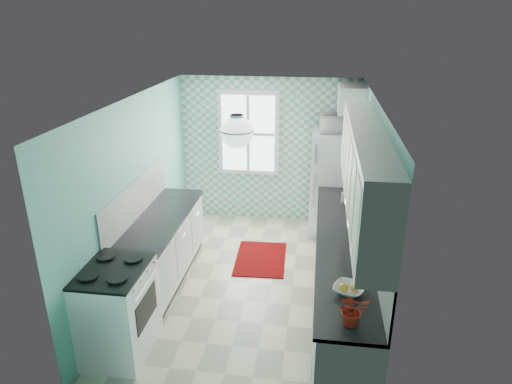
# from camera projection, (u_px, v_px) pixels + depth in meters

# --- Properties ---
(floor) EXTENTS (3.00, 4.40, 0.02)m
(floor) POSITION_uv_depth(u_px,v_px,m) (250.00, 283.00, 6.28)
(floor) COLOR beige
(floor) RESTS_ON ground
(ceiling) EXTENTS (3.00, 4.40, 0.02)m
(ceiling) POSITION_uv_depth(u_px,v_px,m) (249.00, 100.00, 5.35)
(ceiling) COLOR white
(ceiling) RESTS_ON wall_back
(wall_back) EXTENTS (3.00, 0.02, 2.50)m
(wall_back) POSITION_uv_depth(u_px,v_px,m) (269.00, 151.00, 7.85)
(wall_back) COLOR #64BAAE
(wall_back) RESTS_ON floor
(wall_front) EXTENTS (3.00, 0.02, 2.50)m
(wall_front) POSITION_uv_depth(u_px,v_px,m) (209.00, 299.00, 3.78)
(wall_front) COLOR #64BAAE
(wall_front) RESTS_ON floor
(wall_left) EXTENTS (0.02, 4.40, 2.50)m
(wall_left) POSITION_uv_depth(u_px,v_px,m) (136.00, 193.00, 6.01)
(wall_left) COLOR #64BAAE
(wall_left) RESTS_ON floor
(wall_right) EXTENTS (0.02, 4.40, 2.50)m
(wall_right) POSITION_uv_depth(u_px,v_px,m) (370.00, 205.00, 5.62)
(wall_right) COLOR #64BAAE
(wall_right) RESTS_ON floor
(accent_wall) EXTENTS (3.00, 0.01, 2.50)m
(accent_wall) POSITION_uv_depth(u_px,v_px,m) (269.00, 151.00, 7.83)
(accent_wall) COLOR #67B09B
(accent_wall) RESTS_ON wall_back
(window) EXTENTS (1.04, 0.05, 1.44)m
(window) POSITION_uv_depth(u_px,v_px,m) (248.00, 134.00, 7.74)
(window) COLOR white
(window) RESTS_ON wall_back
(backsplash_right) EXTENTS (0.02, 3.60, 0.51)m
(backsplash_right) POSITION_uv_depth(u_px,v_px,m) (371.00, 223.00, 5.27)
(backsplash_right) COLOR white
(backsplash_right) RESTS_ON wall_right
(backsplash_left) EXTENTS (0.02, 2.15, 0.51)m
(backsplash_left) POSITION_uv_depth(u_px,v_px,m) (136.00, 199.00, 5.96)
(backsplash_left) COLOR white
(backsplash_left) RESTS_ON wall_left
(upper_cabinets_right) EXTENTS (0.33, 3.20, 0.90)m
(upper_cabinets_right) POSITION_uv_depth(u_px,v_px,m) (364.00, 170.00, 4.85)
(upper_cabinets_right) COLOR white
(upper_cabinets_right) RESTS_ON wall_right
(upper_cabinet_fridge) EXTENTS (0.40, 0.74, 0.40)m
(upper_cabinet_fridge) POSITION_uv_depth(u_px,v_px,m) (351.00, 98.00, 6.97)
(upper_cabinet_fridge) COLOR white
(upper_cabinet_fridge) RESTS_ON wall_right
(ceiling_light) EXTENTS (0.34, 0.34, 0.35)m
(ceiling_light) POSITION_uv_depth(u_px,v_px,m) (237.00, 132.00, 4.68)
(ceiling_light) COLOR silver
(ceiling_light) RESTS_ON ceiling
(base_cabinets_right) EXTENTS (0.60, 3.60, 0.90)m
(base_cabinets_right) POSITION_uv_depth(u_px,v_px,m) (341.00, 277.00, 5.58)
(base_cabinets_right) COLOR white
(base_cabinets_right) RESTS_ON floor
(countertop_right) EXTENTS (0.63, 3.60, 0.04)m
(countertop_right) POSITION_uv_depth(u_px,v_px,m) (343.00, 243.00, 5.41)
(countertop_right) COLOR black
(countertop_right) RESTS_ON base_cabinets_right
(base_cabinets_left) EXTENTS (0.60, 2.15, 0.90)m
(base_cabinets_left) POSITION_uv_depth(u_px,v_px,m) (162.00, 251.00, 6.19)
(base_cabinets_left) COLOR white
(base_cabinets_left) RESTS_ON floor
(countertop_left) EXTENTS (0.63, 2.15, 0.04)m
(countertop_left) POSITION_uv_depth(u_px,v_px,m) (160.00, 219.00, 6.02)
(countertop_left) COLOR black
(countertop_left) RESTS_ON base_cabinets_left
(fridge) EXTENTS (0.74, 0.74, 1.71)m
(fridge) POSITION_uv_depth(u_px,v_px,m) (333.00, 183.00, 7.47)
(fridge) COLOR silver
(fridge) RESTS_ON floor
(stove) EXTENTS (0.67, 0.84, 1.01)m
(stove) POSITION_uv_depth(u_px,v_px,m) (117.00, 309.00, 4.85)
(stove) COLOR silver
(stove) RESTS_ON floor
(sink) EXTENTS (0.56, 0.47, 0.53)m
(sink) POSITION_uv_depth(u_px,v_px,m) (342.00, 215.00, 6.12)
(sink) COLOR silver
(sink) RESTS_ON countertop_right
(rug) EXTENTS (0.78, 1.08, 0.02)m
(rug) POSITION_uv_depth(u_px,v_px,m) (261.00, 259.00, 6.87)
(rug) COLOR #5F0207
(rug) RESTS_ON floor
(dish_towel) EXTENTS (0.08, 0.22, 0.33)m
(dish_towel) POSITION_uv_depth(u_px,v_px,m) (317.00, 236.00, 6.53)
(dish_towel) COLOR #5BA895
(dish_towel) RESTS_ON base_cabinets_right
(fruit_bowl) EXTENTS (0.38, 0.38, 0.07)m
(fruit_bowl) POSITION_uv_depth(u_px,v_px,m) (349.00, 289.00, 4.40)
(fruit_bowl) COLOR white
(fruit_bowl) RESTS_ON countertop_right
(potted_plant) EXTENTS (0.32, 0.30, 0.29)m
(potted_plant) POSITION_uv_depth(u_px,v_px,m) (353.00, 310.00, 3.91)
(potted_plant) COLOR red
(potted_plant) RESTS_ON countertop_right
(soap_bottle) EXTENTS (0.09, 0.09, 0.20)m
(soap_bottle) POSITION_uv_depth(u_px,v_px,m) (345.00, 195.00, 6.51)
(soap_bottle) COLOR #94A7B6
(soap_bottle) RESTS_ON countertop_right
(microwave) EXTENTS (0.54, 0.37, 0.29)m
(microwave) POSITION_uv_depth(u_px,v_px,m) (337.00, 123.00, 7.10)
(microwave) COLOR silver
(microwave) RESTS_ON fridge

